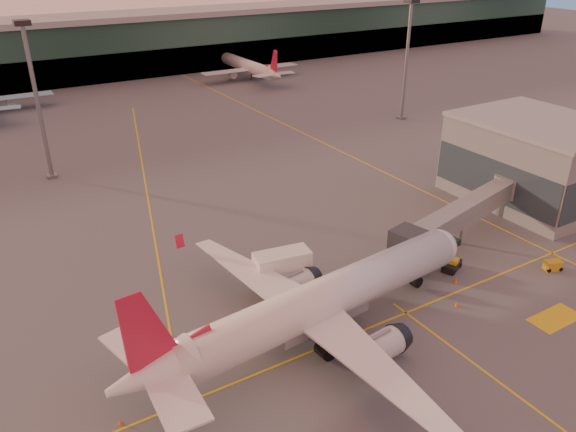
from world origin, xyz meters
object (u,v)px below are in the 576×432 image
main_airplane (317,304)px  catering_truck (283,269)px  gpu_cart (553,265)px  pushback_tug (452,265)px

main_airplane → catering_truck: main_airplane is taller
catering_truck → gpu_cart: (30.45, -13.38, -2.21)m
catering_truck → main_airplane: bearing=-91.4°
gpu_cart → catering_truck: bearing=176.1°
catering_truck → gpu_cart: size_ratio=2.86×
catering_truck → gpu_cart: bearing=-14.7°
gpu_cart → pushback_tug: bearing=168.1°
main_airplane → gpu_cart: bearing=-12.9°
pushback_tug → catering_truck: bearing=137.7°
main_airplane → gpu_cart: (32.16, -4.07, -3.51)m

